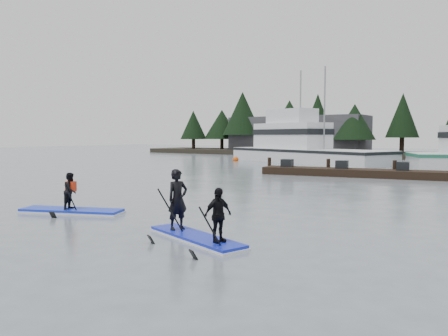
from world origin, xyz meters
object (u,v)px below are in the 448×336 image
Objects in this scene: floating_dock at (376,173)px; fishing_boat_large at (302,154)px; paddleboard_duo at (195,215)px; paddleboard_solo at (71,201)px.

fishing_boat_large is at bearing 121.10° from floating_dock.
fishing_boat_large is 15.57m from floating_dock.
paddleboard_solo is at bearing -168.42° from paddleboard_duo.
floating_dock is 18.53m from paddleboard_duo.
paddleboard_duo reaches higher than paddleboard_solo.
floating_dock is (10.05, -11.89, -0.50)m from fishing_boat_large.
paddleboard_duo reaches higher than floating_dock.
floating_dock is at bearing -28.11° from fishing_boat_large.
floating_dock is 4.04× the size of paddleboard_solo.
fishing_boat_large is at bearing 127.57° from paddleboard_duo.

